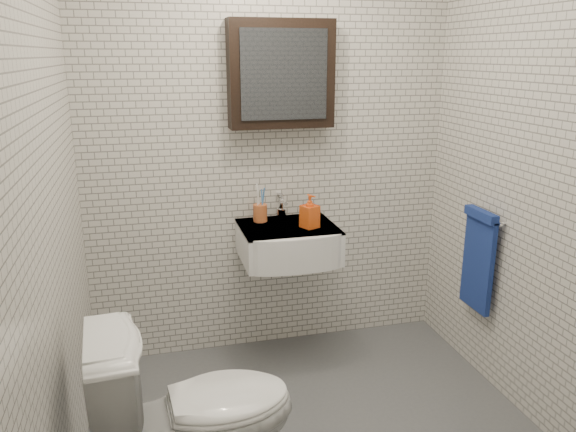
{
  "coord_description": "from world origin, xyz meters",
  "views": [
    {
      "loc": [
        -0.73,
        -2.24,
        1.81
      ],
      "look_at": [
        -0.03,
        0.45,
        1.01
      ],
      "focal_mm": 35.0,
      "sensor_mm": 36.0,
      "label": 1
    }
  ],
  "objects": [
    {
      "name": "room_shell",
      "position": [
        0.0,
        0.0,
        1.47
      ],
      "size": [
        2.22,
        2.02,
        2.51
      ],
      "color": "silver",
      "rests_on": "ground"
    },
    {
      "name": "washbasin",
      "position": [
        0.05,
        0.73,
        0.76
      ],
      "size": [
        0.55,
        0.5,
        0.2
      ],
      "color": "white",
      "rests_on": "room_shell"
    },
    {
      "name": "faucet",
      "position": [
        0.05,
        0.93,
        0.92
      ],
      "size": [
        0.06,
        0.2,
        0.15
      ],
      "color": "silver",
      "rests_on": "washbasin"
    },
    {
      "name": "mirror_cabinet",
      "position": [
        0.05,
        0.93,
        1.7
      ],
      "size": [
        0.6,
        0.15,
        0.6
      ],
      "color": "black",
      "rests_on": "room_shell"
    },
    {
      "name": "towel_rail",
      "position": [
        1.04,
        0.35,
        0.72
      ],
      "size": [
        0.09,
        0.3,
        0.58
      ],
      "color": "silver",
      "rests_on": "room_shell"
    },
    {
      "name": "toothbrush_cup",
      "position": [
        -0.09,
        0.91,
        0.91
      ],
      "size": [
        0.09,
        0.09,
        0.23
      ],
      "rotation": [
        0.0,
        0.0,
        -0.14
      ],
      "color": "#BD5D2F",
      "rests_on": "washbasin"
    },
    {
      "name": "soap_bottle",
      "position": [
        0.16,
        0.71,
        0.95
      ],
      "size": [
        0.12,
        0.12,
        0.19
      ],
      "primitive_type": "imported",
      "rotation": [
        0.0,
        0.0,
        0.42
      ],
      "color": "orange",
      "rests_on": "washbasin"
    },
    {
      "name": "toilet",
      "position": [
        -0.6,
        -0.24,
        0.41
      ],
      "size": [
        0.83,
        0.51,
        0.81
      ],
      "primitive_type": "imported",
      "rotation": [
        0.0,
        0.0,
        1.64
      ],
      "color": "white",
      "rests_on": "ground"
    }
  ]
}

